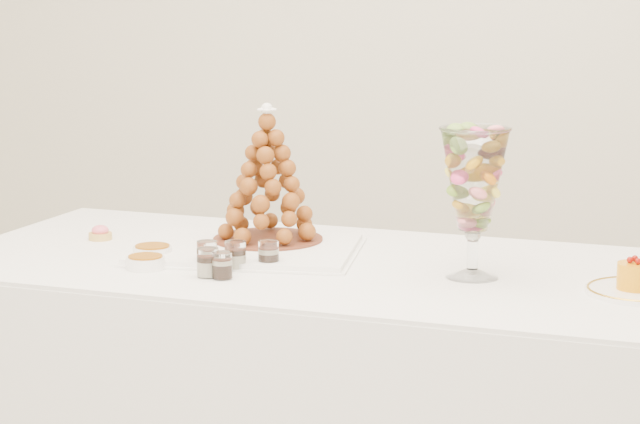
% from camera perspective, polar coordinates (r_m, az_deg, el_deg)
% --- Properties ---
extents(lace_tray, '(0.59, 0.48, 0.02)m').
position_cam_1_polar(lace_tray, '(3.17, -3.38, -1.72)').
color(lace_tray, white).
rests_on(lace_tray, buffet_table).
extents(macaron_vase, '(0.16, 0.16, 0.35)m').
position_cam_1_polar(macaron_vase, '(2.89, 7.06, 1.40)').
color(macaron_vase, white).
rests_on(macaron_vase, buffet_table).
extents(cake_plate, '(0.24, 0.24, 0.01)m').
position_cam_1_polar(cake_plate, '(2.85, 14.40, -3.53)').
color(cake_plate, white).
rests_on(cake_plate, buffet_table).
extents(pink_tart, '(0.06, 0.06, 0.04)m').
position_cam_1_polar(pink_tart, '(3.38, -10.01, -0.97)').
color(pink_tart, tan).
rests_on(pink_tart, buffet_table).
extents(verrine_a, '(0.05, 0.05, 0.07)m').
position_cam_1_polar(verrine_a, '(3.01, -5.18, -1.94)').
color(verrine_a, white).
rests_on(verrine_a, buffet_table).
extents(verrine_b, '(0.06, 0.06, 0.07)m').
position_cam_1_polar(verrine_b, '(2.99, -3.89, -2.00)').
color(verrine_b, white).
rests_on(verrine_b, buffet_table).
extents(verrine_c, '(0.06, 0.06, 0.07)m').
position_cam_1_polar(verrine_c, '(3.00, -2.37, -1.96)').
color(verrine_c, white).
rests_on(verrine_c, buffet_table).
extents(verrine_d, '(0.05, 0.05, 0.07)m').
position_cam_1_polar(verrine_d, '(2.92, -5.16, -2.32)').
color(verrine_d, white).
rests_on(verrine_d, buffet_table).
extents(verrine_e, '(0.05, 0.05, 0.06)m').
position_cam_1_polar(verrine_e, '(2.90, -4.49, -2.46)').
color(verrine_e, white).
rests_on(verrine_e, buffet_table).
extents(ramekin_back, '(0.10, 0.10, 0.03)m').
position_cam_1_polar(ramekin_back, '(3.13, -7.67, -1.85)').
color(ramekin_back, white).
rests_on(ramekin_back, buffet_table).
extents(ramekin_front, '(0.09, 0.09, 0.03)m').
position_cam_1_polar(ramekin_front, '(3.02, -7.98, -2.32)').
color(ramekin_front, white).
rests_on(ramekin_front, buffet_table).
extents(croquembouche, '(0.29, 0.29, 0.36)m').
position_cam_1_polar(croquembouche, '(3.21, -2.42, 1.74)').
color(croquembouche, brown).
rests_on(croquembouche, lace_tray).
extents(mousse_cake, '(0.08, 0.08, 0.07)m').
position_cam_1_polar(mousse_cake, '(2.84, 14.24, -2.83)').
color(mousse_cake, orange).
rests_on(mousse_cake, cake_plate).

